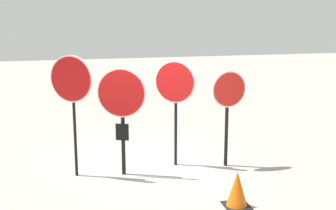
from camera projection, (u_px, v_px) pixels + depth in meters
The scene contains 6 objects.
ground_plane at pixel (151, 168), 9.66m from camera, with size 40.00×40.00×0.00m, color gray.
stop_sign_0 at pixel (72, 86), 8.80m from camera, with size 0.77×0.52×2.39m.
stop_sign_1 at pixel (122, 102), 8.94m from camera, with size 0.90×0.39×2.13m.
stop_sign_2 at pixel (175, 89), 9.46m from camera, with size 0.73×0.50×2.21m.
stop_sign_3 at pixel (228, 98), 9.45m from camera, with size 0.74×0.17×2.01m.
traffic_cone_0 at pixel (237, 189), 7.76m from camera, with size 0.42×0.42×0.61m.
Camera 1 is at (-1.72, -9.01, 3.31)m, focal length 50.00 mm.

